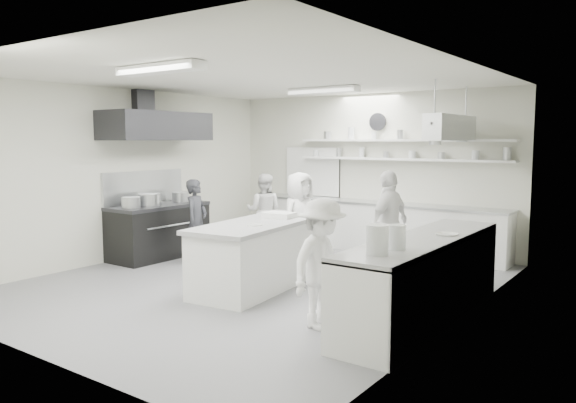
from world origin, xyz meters
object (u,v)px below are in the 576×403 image
Objects in this scene: back_counter at (375,227)px; prep_island at (262,255)px; stove at (159,232)px; right_counter at (423,280)px; cook_stove at (196,221)px; cook_back at (264,211)px.

prep_island is (-0.14, -3.29, -0.01)m from back_counter.
stove is 0.55× the size of right_counter.
right_counter is 2.50m from prep_island.
right_counter is 2.29× the size of cook_stove.
stove is 0.36× the size of back_counter.
back_counter is at bearing 81.12° from prep_island.
right_counter is (5.25, -0.60, 0.02)m from stove.
back_counter is 2.17m from cook_back.
stove and prep_island have the same top height.
cook_back reaches higher than right_counter.
right_counter is 4.46m from cook_stove.
cook_stove is at bearing 170.96° from right_counter.
cook_stove is (-4.40, 0.70, 0.25)m from right_counter.
cook_stove is at bearing 58.60° from cook_back.
prep_island is 1.69× the size of cook_stove.
cook_back reaches higher than prep_island.
prep_island is at bearing 177.57° from right_counter.
cook_back is at bearing -152.15° from back_counter.
cook_stove reaches higher than back_counter.
back_counter is at bearing 43.99° from stove.
cook_back is (-1.90, -1.00, 0.27)m from back_counter.
cook_back is (-1.76, 2.29, 0.28)m from prep_island.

